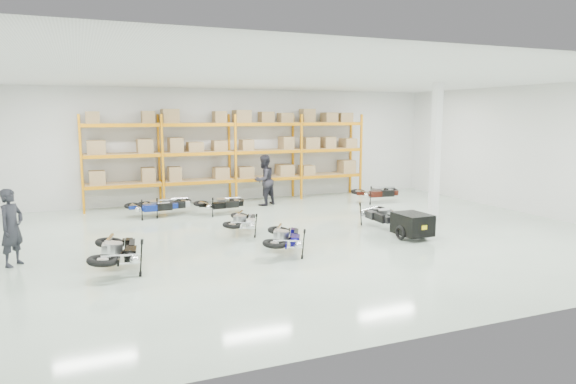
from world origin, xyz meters
name	(u,v)px	position (x,y,z in m)	size (l,w,h in m)	color
room	(296,159)	(0.00, 0.00, 2.25)	(18.00, 18.00, 18.00)	#B4C8B5
pallet_rack	(232,146)	(0.00, 6.45, 2.26)	(11.28, 0.98, 3.62)	orange
structural_column	(436,152)	(5.20, 0.50, 2.25)	(0.25, 0.25, 4.50)	white
moto_blue_centre	(285,233)	(-0.98, -1.60, 0.52)	(0.76, 1.71, 1.05)	#0B0852
moto_silver_left	(243,218)	(-1.32, 0.89, 0.49)	(0.71, 1.61, 0.98)	silver
moto_black_far_left	(117,246)	(-4.98, -1.56, 0.58)	(0.84, 1.90, 1.16)	black
moto_touring_right	(382,211)	(2.93, 0.10, 0.52)	(0.76, 1.70, 1.04)	black
trailer	(412,224)	(2.93, -1.50, 0.42)	(0.90, 1.71, 0.71)	black
moto_back_a	(154,203)	(-3.38, 4.45, 0.50)	(0.72, 1.63, 0.99)	navy
moto_back_b	(166,201)	(-2.93, 4.62, 0.50)	(0.72, 1.63, 0.99)	silver
moto_back_c	(221,201)	(-1.12, 4.10, 0.48)	(0.70, 1.58, 0.97)	black
moto_back_d	(377,190)	(5.27, 4.13, 0.53)	(0.76, 1.72, 1.05)	#3A110B
person_left	(12,227)	(-7.18, -0.19, 0.90)	(0.66, 0.43, 1.80)	black
person_back	(264,180)	(0.90, 5.25, 0.98)	(0.95, 0.74, 1.96)	black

